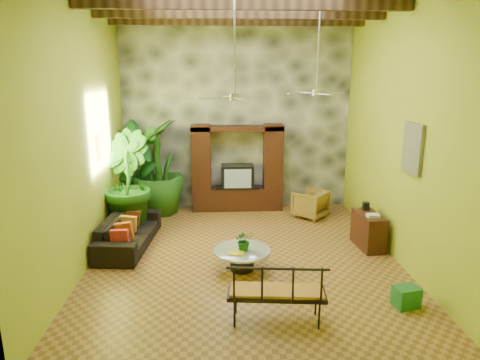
{
  "coord_description": "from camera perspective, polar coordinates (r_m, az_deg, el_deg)",
  "views": [
    {
      "loc": [
        -0.48,
        -7.94,
        3.61
      ],
      "look_at": [
        -0.08,
        0.2,
        1.56
      ],
      "focal_mm": 32.0,
      "sensor_mm": 36.0,
      "label": 1
    }
  ],
  "objects": [
    {
      "name": "ground",
      "position": [
        8.74,
        0.57,
        -10.26
      ],
      "size": [
        7.0,
        7.0,
        0.0
      ],
      "primitive_type": "plane",
      "color": "brown",
      "rests_on": "ground"
    },
    {
      "name": "back_wall",
      "position": [
        11.5,
        -0.45,
        8.62
      ],
      "size": [
        6.0,
        0.02,
        5.0
      ],
      "primitive_type": "cube",
      "color": "#A3B228",
      "rests_on": "ground"
    },
    {
      "name": "left_wall",
      "position": [
        8.4,
        -20.38,
        5.68
      ],
      "size": [
        0.02,
        7.0,
        5.0
      ],
      "primitive_type": "cube",
      "color": "#A3B228",
      "rests_on": "ground"
    },
    {
      "name": "right_wall",
      "position": [
        8.74,
        20.76,
        5.94
      ],
      "size": [
        0.02,
        7.0,
        5.0
      ],
      "primitive_type": "cube",
      "color": "#A3B228",
      "rests_on": "ground"
    },
    {
      "name": "stone_accent_wall",
      "position": [
        11.44,
        -0.44,
        8.59
      ],
      "size": [
        5.98,
        0.1,
        4.98
      ],
      "primitive_type": "cube",
      "color": "#35383C",
      "rests_on": "ground"
    },
    {
      "name": "ceiling_beams",
      "position": [
        8.04,
        0.66,
        22.52
      ],
      "size": [
        5.95,
        5.36,
        0.22
      ],
      "color": "#3C2513",
      "rests_on": "ceiling"
    },
    {
      "name": "entertainment_center",
      "position": [
        11.4,
        -0.36,
        0.74
      ],
      "size": [
        2.4,
        0.55,
        2.3
      ],
      "color": "black",
      "rests_on": "ground"
    },
    {
      "name": "ceiling_fan_front",
      "position": [
        7.55,
        -0.74,
        12.57
      ],
      "size": [
        1.28,
        1.28,
        1.86
      ],
      "color": "#B6B6BB",
      "rests_on": "ceiling"
    },
    {
      "name": "ceiling_fan_back",
      "position": [
        9.37,
        10.22,
        12.66
      ],
      "size": [
        1.28,
        1.28,
        1.86
      ],
      "color": "#B6B6BB",
      "rests_on": "ceiling"
    },
    {
      "name": "wall_art_mask",
      "position": [
        9.4,
        -18.16,
        4.2
      ],
      "size": [
        0.06,
        0.32,
        0.55
      ],
      "primitive_type": "cube",
      "color": "gold",
      "rests_on": "left_wall"
    },
    {
      "name": "wall_art_painting",
      "position": [
        8.21,
        22.02,
        3.93
      ],
      "size": [
        0.06,
        0.7,
        0.9
      ],
      "primitive_type": "cube",
      "color": "teal",
      "rests_on": "right_wall"
    },
    {
      "name": "sofa",
      "position": [
        9.44,
        -14.64,
        -6.66
      ],
      "size": [
        1.09,
        2.33,
        0.66
      ],
      "primitive_type": "imported",
      "rotation": [
        0.0,
        0.0,
        1.48
      ],
      "color": "black",
      "rests_on": "ground"
    },
    {
      "name": "wicker_armchair",
      "position": [
        11.1,
        9.36,
        -3.14
      ],
      "size": [
        1.06,
        1.06,
        0.69
      ],
      "primitive_type": "imported",
      "rotation": [
        0.0,
        0.0,
        3.97
      ],
      "color": "#9A6238",
      "rests_on": "ground"
    },
    {
      "name": "tall_plant_a",
      "position": [
        11.12,
        -13.67,
        1.38
      ],
      "size": [
        1.54,
        1.32,
        2.46
      ],
      "primitive_type": "imported",
      "rotation": [
        0.0,
        0.0,
        0.41
      ],
      "color": "#16551B",
      "rests_on": "ground"
    },
    {
      "name": "tall_plant_b",
      "position": [
        10.05,
        -15.03,
        -0.33
      ],
      "size": [
        1.57,
        1.65,
        2.36
      ],
      "primitive_type": "imported",
      "rotation": [
        0.0,
        0.0,
        2.11
      ],
      "color": "#1E6019",
      "rests_on": "ground"
    },
    {
      "name": "tall_plant_c",
      "position": [
        11.26,
        -11.0,
        1.71
      ],
      "size": [
        1.42,
        1.42,
        2.47
      ],
      "primitive_type": "imported",
      "rotation": [
        0.0,
        0.0,
        4.74
      ],
      "color": "#245F19",
      "rests_on": "ground"
    },
    {
      "name": "coffee_table",
      "position": [
        8.14,
        0.28,
        -10.19
      ],
      "size": [
        1.07,
        1.07,
        0.4
      ],
      "rotation": [
        0.0,
        0.0,
        -0.13
      ],
      "color": "black",
      "rests_on": "ground"
    },
    {
      "name": "centerpiece_plant",
      "position": [
        7.99,
        0.58,
        -8.06
      ],
      "size": [
        0.38,
        0.34,
        0.38
      ],
      "primitive_type": "imported",
      "rotation": [
        0.0,
        0.0,
        0.12
      ],
      "color": "#175616",
      "rests_on": "coffee_table"
    },
    {
      "name": "yellow_tray",
      "position": [
        7.89,
        -0.5,
        -9.73
      ],
      "size": [
        0.31,
        0.26,
        0.03
      ],
      "primitive_type": "cube",
      "rotation": [
        0.0,
        0.0,
        -0.29
      ],
      "color": "yellow",
      "rests_on": "coffee_table"
    },
    {
      "name": "iron_bench",
      "position": [
        6.43,
        4.99,
        -14.44
      ],
      "size": [
        1.48,
        0.66,
        0.57
      ],
      "rotation": [
        0.0,
        0.0,
        -0.1
      ],
      "color": "black",
      "rests_on": "ground"
    },
    {
      "name": "side_console",
      "position": [
        9.48,
        16.73,
        -6.46
      ],
      "size": [
        0.5,
        0.96,
        0.74
      ],
      "primitive_type": "cube",
      "rotation": [
        0.0,
        0.0,
        0.09
      ],
      "color": "#3E1F13",
      "rests_on": "ground"
    },
    {
      "name": "green_bin",
      "position": [
        7.48,
        21.29,
        -14.3
      ],
      "size": [
        0.44,
        0.37,
        0.33
      ],
      "primitive_type": "cube",
      "rotation": [
        0.0,
        0.0,
        0.23
      ],
      "color": "#1E7438",
      "rests_on": "ground"
    }
  ]
}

